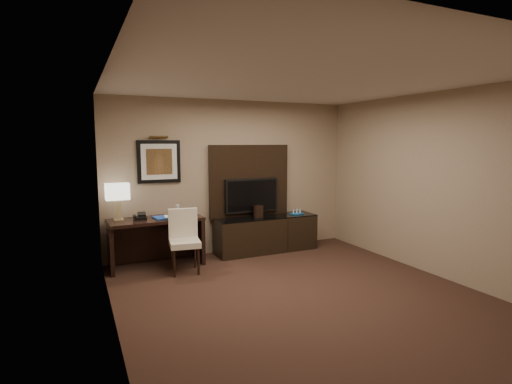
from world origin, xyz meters
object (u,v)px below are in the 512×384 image
credenza (266,234)px  tv (252,195)px  table_lamp (118,200)px  ice_bucket (258,211)px  desk_phone (140,217)px  water_bottle (178,210)px  desk_chair (185,243)px  minibar_tray (297,212)px  desk (156,242)px

credenza → tv: tv is taller
table_lamp → tv: bearing=2.5°
ice_bucket → desk_phone: bearing=-178.0°
credenza → ice_bucket: 0.45m
table_lamp → ice_bucket: size_ratio=3.01×
table_lamp → water_bottle: table_lamp is taller
desk_chair → water_bottle: 0.70m
table_lamp → water_bottle: bearing=-1.2°
desk_phone → minibar_tray: 2.82m
desk → table_lamp: size_ratio=2.33×
ice_bucket → table_lamp: bearing=179.4°
water_bottle → ice_bucket: water_bottle is taller
table_lamp → minibar_tray: (3.13, -0.08, -0.40)m
desk → credenza: size_ratio=0.77×
credenza → table_lamp: size_ratio=3.01×
minibar_tray → credenza: bearing=176.5°
table_lamp → water_bottle: (0.92, -0.02, -0.22)m
minibar_tray → water_bottle: bearing=178.4°
desk_phone → water_bottle: (0.61, 0.08, 0.04)m
water_bottle → minibar_tray: size_ratio=0.78×
desk_phone → ice_bucket: bearing=5.1°
desk_chair → ice_bucket: 1.62m
ice_bucket → minibar_tray: bearing=-4.0°
credenza → desk_phone: (-2.21, -0.06, 0.50)m
credenza → ice_bucket: bearing=173.6°
desk → desk_chair: (0.33, -0.50, 0.08)m
desk → desk_chair: 0.60m
tv → minibar_tray: (0.84, -0.18, -0.34)m
desk → desk_chair: size_ratio=1.56×
credenza → table_lamp: (-2.51, 0.04, 0.76)m
table_lamp → water_bottle: size_ratio=3.39×
credenza → table_lamp: table_lamp is taller
minibar_tray → desk: bearing=-179.7°
desk_phone → minibar_tray: size_ratio=0.82×
tv → desk_phone: size_ratio=5.22×
credenza → desk_chair: 1.73m
tv → desk: bearing=-173.8°
desk_chair → water_bottle: size_ratio=5.07×
tv → table_lamp: table_lamp is taller
tv → table_lamp: (-2.29, -0.10, 0.06)m
desk → table_lamp: table_lamp is taller
credenza → water_bottle: size_ratio=10.21×
desk_phone → minibar_tray: desk_phone is taller
credenza → desk_chair: (-1.63, -0.55, 0.14)m
table_lamp → ice_bucket: bearing=-0.6°
tv → desk_phone: (-1.98, -0.20, -0.20)m
credenza → minibar_tray: bearing=-4.0°
desk_chair → desk_phone: (-0.57, 0.49, 0.36)m
desk → water_bottle: (0.37, 0.07, 0.48)m
tv → water_bottle: tv is taller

